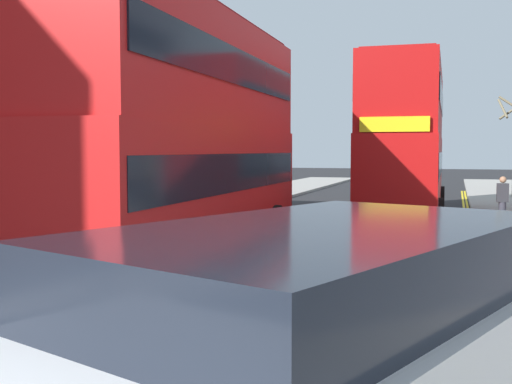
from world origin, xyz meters
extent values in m
cube|color=#9E9991|center=(-6.50, 16.00, 0.07)|extent=(4.00, 80.00, 0.14)
cube|color=yellow|center=(4.40, 14.00, 0.00)|extent=(0.10, 56.00, 0.01)
cube|color=yellow|center=(4.24, 14.00, 0.00)|extent=(0.10, 56.00, 0.01)
cube|color=red|center=(-2.05, 13.70, 1.74)|extent=(2.69, 10.84, 2.60)
cube|color=red|center=(-2.05, 13.70, 4.29)|extent=(2.64, 10.63, 2.50)
cube|color=black|center=(-2.05, 13.70, 2.04)|extent=(2.72, 10.41, 0.84)
cube|color=black|center=(-2.05, 13.70, 4.39)|extent=(2.70, 10.20, 0.80)
cube|color=yellow|center=(-2.14, 19.08, 3.29)|extent=(2.00, 0.10, 0.44)
cube|color=maroon|center=(-2.05, 13.70, 5.59)|extent=(2.42, 9.76, 0.10)
cylinder|color=black|center=(-3.36, 17.03, 0.52)|extent=(0.32, 1.05, 1.04)
cylinder|color=black|center=(-0.86, 17.07, 0.52)|extent=(0.32, 1.05, 1.04)
cylinder|color=black|center=(-3.24, 10.33, 0.52)|extent=(0.32, 1.05, 1.04)
cylinder|color=black|center=(-0.74, 10.38, 0.52)|extent=(0.32, 1.05, 1.04)
cube|color=#B20F0F|center=(2.08, 24.54, 1.74)|extent=(2.63, 10.83, 2.60)
cube|color=#B20F0F|center=(2.08, 24.54, 4.29)|extent=(2.58, 10.61, 2.50)
cube|color=black|center=(2.08, 24.54, 2.04)|extent=(2.65, 10.40, 0.84)
cube|color=black|center=(2.08, 24.54, 4.39)|extent=(2.64, 10.18, 0.80)
cube|color=yellow|center=(2.14, 19.16, 3.29)|extent=(2.00, 0.08, 0.44)
cube|color=maroon|center=(2.08, 24.54, 5.59)|extent=(2.37, 9.75, 0.10)
cylinder|color=black|center=(3.37, 21.21, 0.52)|extent=(0.31, 1.04, 1.04)
cylinder|color=black|center=(0.87, 21.18, 0.52)|extent=(0.31, 1.04, 1.04)
cylinder|color=black|center=(3.29, 27.90, 0.52)|extent=(0.31, 1.04, 1.04)
cylinder|color=black|center=(0.79, 27.87, 0.52)|extent=(0.31, 1.04, 1.04)
cube|color=black|center=(3.17, 3.75, 1.74)|extent=(2.69, 3.46, 0.76)
cylinder|color=#2D2D38|center=(5.22, 20.60, 0.56)|extent=(0.22, 0.22, 0.85)
cube|color=#26262B|center=(5.22, 20.60, 1.27)|extent=(0.34, 0.22, 0.56)
sphere|color=#9E7051|center=(5.22, 20.60, 1.66)|extent=(0.20, 0.20, 0.20)
cylinder|color=#6B6047|center=(6.65, 36.58, 4.65)|extent=(1.37, 0.49, 1.03)
cylinder|color=#6B6047|center=(6.12, 35.76, 4.69)|extent=(0.48, 1.49, 1.10)
camera|label=1|loc=(3.88, 0.21, 2.54)|focal=44.92mm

